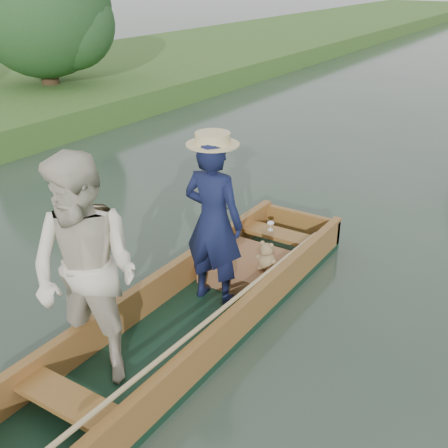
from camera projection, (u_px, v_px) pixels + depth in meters
The scene contains 2 objects.
ground at pixel (192, 330), 5.67m from camera, with size 120.00×120.00×0.00m, color #283D30.
punt at pixel (154, 276), 5.14m from camera, with size 1.36×5.00×2.10m.
Camera 1 is at (2.82, -3.78, 3.35)m, focal length 45.00 mm.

